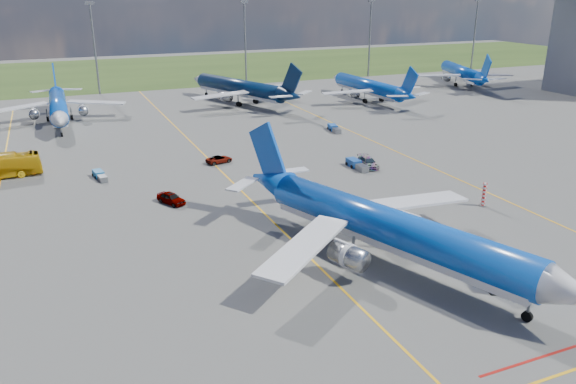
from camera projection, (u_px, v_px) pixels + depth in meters
name	position (u px, v px, depth m)	size (l,w,h in m)	color
ground	(325.00, 272.00, 53.52)	(400.00, 400.00, 0.00)	#535351
grass_strip	(120.00, 72.00, 183.35)	(400.00, 80.00, 0.01)	#2D4719
taxiway_lines	(236.00, 185.00, 77.56)	(60.25, 160.00, 0.02)	yellow
floodlight_masts	(173.00, 41.00, 148.14)	(202.20, 0.50, 22.70)	slate
warning_post	(484.00, 194.00, 69.50)	(0.50, 0.50, 3.00)	red
bg_jet_nnw	(60.00, 123.00, 113.71)	(28.56, 37.49, 9.82)	blue
bg_jet_n	(240.00, 103.00, 133.17)	(31.11, 40.84, 10.69)	#071E41
bg_jet_ne	(368.00, 101.00, 136.44)	(28.47, 37.37, 9.79)	blue
bg_jet_ene	(461.00, 85.00, 159.08)	(29.03, 38.11, 9.98)	blue
main_airliner	(389.00, 264.00, 55.20)	(31.80, 41.74, 10.93)	blue
uld_container	(498.00, 279.00, 50.33)	(1.84, 2.30, 1.84)	blue
service_car_a	(171.00, 198.00, 70.50)	(1.71, 4.24, 1.45)	#999999
service_car_b	(219.00, 159.00, 87.14)	(1.93, 4.19, 1.16)	#999999
service_car_c	(368.00, 162.00, 85.09)	(2.03, 5.00, 1.45)	#999999
baggage_tug_w	(357.00, 165.00, 84.64)	(1.49, 5.07, 1.13)	#194A9A
baggage_tug_c	(100.00, 175.00, 80.00)	(1.81, 4.40, 0.96)	#1B65A6
baggage_tug_e	(334.00, 129.00, 106.77)	(2.01, 4.88, 1.06)	#1B4EA5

